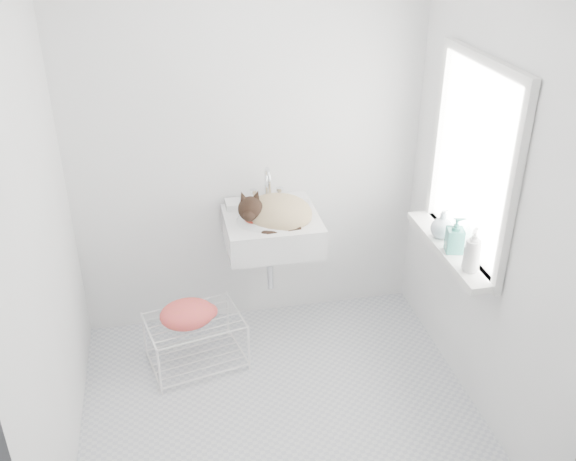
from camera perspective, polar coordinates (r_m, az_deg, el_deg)
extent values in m
cube|color=silver|center=(3.76, -0.69, -15.74)|extent=(2.20, 2.00, 0.02)
cube|color=white|center=(3.94, -3.58, 7.91)|extent=(2.20, 0.02, 2.50)
cube|color=white|center=(3.40, 17.76, 3.15)|extent=(0.02, 2.00, 2.50)
cube|color=white|center=(3.05, -21.55, -0.39)|extent=(0.02, 2.00, 2.50)
cube|color=white|center=(3.51, 16.28, 5.97)|extent=(0.01, 0.80, 1.00)
cube|color=white|center=(3.50, 16.06, 5.96)|extent=(0.04, 0.90, 1.10)
cube|color=white|center=(3.70, 14.19, -1.56)|extent=(0.16, 0.88, 0.04)
cube|color=white|center=(3.88, -1.43, 1.17)|extent=(0.57, 0.50, 0.23)
ellipsoid|color=tan|center=(3.86, -0.97, 1.54)|extent=(0.45, 0.41, 0.21)
sphere|color=black|center=(3.74, -3.21, 2.19)|extent=(0.17, 0.17, 0.15)
torus|color=#A52417|center=(3.76, -2.92, 1.58)|extent=(0.15, 0.15, 0.06)
cube|color=white|center=(4.02, -8.20, -9.90)|extent=(0.62, 0.49, 0.33)
ellipsoid|color=orange|center=(3.87, -8.92, -7.84)|extent=(0.35, 0.27, 0.14)
imported|color=silver|center=(3.48, 15.88, -3.42)|extent=(0.11, 0.11, 0.21)
imported|color=teal|center=(3.63, 14.49, -1.79)|extent=(0.11, 0.11, 0.20)
imported|color=silver|center=(3.76, 13.45, -0.56)|extent=(0.16, 0.16, 0.16)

